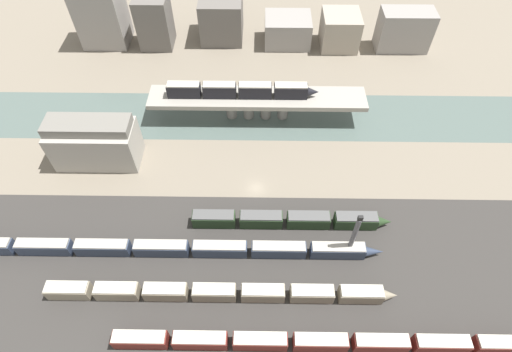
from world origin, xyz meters
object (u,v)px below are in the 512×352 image
at_px(train_yard_far, 167,248).
at_px(train_yard_mid, 220,292).
at_px(train_yard_near, 326,342).
at_px(warehouse_building, 95,142).
at_px(train_yard_outer, 290,220).
at_px(train_on_bridge, 241,90).
at_px(signal_tower, 354,236).

bearing_deg(train_yard_far, train_yard_mid, -39.11).
bearing_deg(train_yard_far, train_yard_near, -30.41).
relative_size(train_yard_near, warehouse_building, 3.85).
height_order(train_yard_outer, warehouse_building, warehouse_building).
height_order(train_on_bridge, train_yard_outer, train_on_bridge).
xyz_separation_m(train_yard_near, train_yard_outer, (-5.92, 27.74, -0.01)).
bearing_deg(train_yard_outer, train_yard_far, -164.18).
xyz_separation_m(train_yard_near, train_yard_mid, (-21.32, 9.69, -0.05)).
bearing_deg(train_on_bridge, signal_tower, -60.38).
bearing_deg(train_yard_mid, warehouse_building, 132.41).
relative_size(train_yard_far, warehouse_building, 4.39).
distance_m(train_yard_mid, train_yard_far, 16.08).
bearing_deg(train_yard_far, signal_tower, 0.60).
relative_size(train_yard_mid, warehouse_building, 3.36).
distance_m(train_on_bridge, train_yard_outer, 40.61).
bearing_deg(train_yard_outer, warehouse_building, 158.14).
xyz_separation_m(warehouse_building, signal_tower, (63.28, -27.67, 0.79)).
height_order(train_on_bridge, signal_tower, signal_tower).
bearing_deg(warehouse_building, train_on_bridge, 25.06).
bearing_deg(warehouse_building, signal_tower, -23.62).
relative_size(train_yard_near, train_yard_mid, 1.14).
bearing_deg(warehouse_building, train_yard_outer, -21.86).
xyz_separation_m(train_on_bridge, train_yard_mid, (-2.63, -55.80, -7.84)).
xyz_separation_m(train_yard_outer, warehouse_building, (-50.33, 20.19, 4.65)).
bearing_deg(train_yard_near, train_yard_outer, 102.04).
distance_m(train_yard_near, warehouse_building, 74.05).
bearing_deg(signal_tower, train_yard_mid, -159.56).
height_order(train_on_bridge, train_yard_mid, train_on_bridge).
bearing_deg(train_on_bridge, warehouse_building, -154.94).
bearing_deg(train_yard_outer, train_yard_mid, -130.49).
relative_size(train_on_bridge, warehouse_building, 1.96).
bearing_deg(train_yard_far, train_on_bridge, 71.69).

